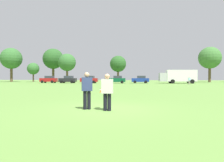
# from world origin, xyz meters

# --- Properties ---
(ground_plane) EXTENTS (184.59, 184.59, 0.00)m
(ground_plane) POSITION_xyz_m (0.00, 0.00, 0.00)
(ground_plane) COLOR #608C3D
(player_thrower) EXTENTS (0.53, 0.41, 1.68)m
(player_thrower) POSITION_xyz_m (-0.81, -0.22, 0.95)
(player_thrower) COLOR black
(player_thrower) RESTS_ON ground
(player_defender) EXTENTS (0.49, 0.30, 1.60)m
(player_defender) POSITION_xyz_m (0.16, -0.45, 0.90)
(player_defender) COLOR black
(player_defender) RESTS_ON ground
(frisbee) EXTENTS (0.27, 0.27, 0.05)m
(frisbee) POSITION_xyz_m (-0.14, -0.02, 0.89)
(frisbee) COLOR white
(traffic_cone) EXTENTS (0.32, 0.32, 0.48)m
(traffic_cone) POSITION_xyz_m (-2.11, 9.95, 0.23)
(traffic_cone) COLOR #D8590C
(traffic_cone) RESTS_ON ground
(parked_car_near_left) EXTENTS (4.29, 2.39, 1.82)m
(parked_car_near_left) POSITION_xyz_m (-21.71, 39.93, 0.92)
(parked_car_near_left) COLOR maroon
(parked_car_near_left) RESTS_ON ground
(parked_car_mid_left) EXTENTS (4.29, 2.39, 1.82)m
(parked_car_mid_left) POSITION_xyz_m (-16.22, 39.04, 0.92)
(parked_car_mid_left) COLOR black
(parked_car_mid_left) RESTS_ON ground
(parked_car_center) EXTENTS (4.29, 2.39, 1.82)m
(parked_car_center) POSITION_xyz_m (-10.72, 38.98, 0.92)
(parked_car_center) COLOR maroon
(parked_car_center) RESTS_ON ground
(parked_car_mid_right) EXTENTS (4.29, 2.39, 1.82)m
(parked_car_mid_right) POSITION_xyz_m (-3.89, 39.24, 0.92)
(parked_car_mid_right) COLOR #0C4C2D
(parked_car_mid_right) RESTS_ON ground
(parked_car_near_right) EXTENTS (4.29, 2.39, 1.82)m
(parked_car_near_right) POSITION_xyz_m (1.75, 40.50, 0.92)
(parked_car_near_right) COLOR navy
(parked_car_near_right) RESTS_ON ground
(box_truck) EXTENTS (8.62, 3.31, 3.18)m
(box_truck) POSITION_xyz_m (10.68, 40.31, 1.75)
(box_truck) COLOR white
(box_truck) RESTS_ON ground
(bystander_sideline_watcher) EXTENTS (0.46, 0.30, 1.57)m
(bystander_sideline_watcher) POSITION_xyz_m (11.50, 33.10, 0.89)
(bystander_sideline_watcher) COLOR gray
(bystander_sideline_watcher) RESTS_ON ground
(tree_west_oak) EXTENTS (6.63, 6.63, 10.77)m
(tree_west_oak) POSITION_xyz_m (-38.92, 49.69, 7.41)
(tree_west_oak) COLOR brown
(tree_west_oak) RESTS_ON ground
(tree_west_maple) EXTENTS (3.74, 3.74, 6.08)m
(tree_west_maple) POSITION_xyz_m (-32.04, 50.68, 4.18)
(tree_west_maple) COLOR brown
(tree_west_maple) RESTS_ON ground
(tree_center_elm) EXTENTS (6.82, 6.82, 11.08)m
(tree_center_elm) POSITION_xyz_m (-27.23, 54.90, 7.62)
(tree_center_elm) COLOR brown
(tree_center_elm) RESTS_ON ground
(tree_east_birch) EXTENTS (5.33, 5.33, 8.66)m
(tree_east_birch) POSITION_xyz_m (-20.42, 49.67, 5.96)
(tree_east_birch) COLOR brown
(tree_east_birch) RESTS_ON ground
(tree_east_oak) EXTENTS (4.90, 4.90, 7.97)m
(tree_east_oak) POSITION_xyz_m (-4.91, 51.12, 5.48)
(tree_east_oak) COLOR brown
(tree_east_oak) RESTS_ON ground
(tree_far_east_pine) EXTENTS (6.37, 6.37, 10.34)m
(tree_far_east_pine) POSITION_xyz_m (21.87, 52.88, 7.11)
(tree_far_east_pine) COLOR brown
(tree_far_east_pine) RESTS_ON ground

